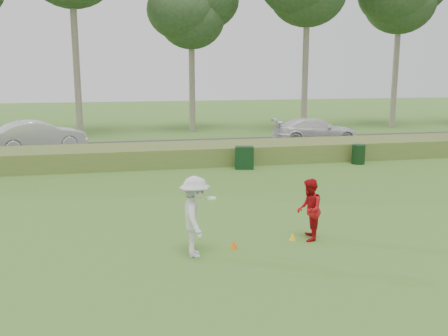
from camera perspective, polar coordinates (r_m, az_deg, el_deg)
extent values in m
plane|color=#3C6D24|center=(13.57, 3.59, -8.66)|extent=(120.00, 120.00, 0.00)
cube|color=#536A2A|center=(24.87, -3.87, 1.62)|extent=(80.00, 3.00, 0.90)
cube|color=#2D2D2D|center=(29.83, -5.26, 2.41)|extent=(80.00, 6.00, 0.06)
cylinder|color=gray|center=(35.49, -16.78, 15.91)|extent=(0.44, 0.44, 15.50)
cylinder|color=gray|center=(37.19, -3.72, 13.03)|extent=(0.44, 0.44, 11.50)
ellipsoid|color=#264120|center=(37.39, -3.78, 17.44)|extent=(6.24, 6.24, 5.28)
cylinder|color=gray|center=(37.37, 9.39, 14.82)|extent=(0.44, 0.44, 14.00)
cylinder|color=gray|center=(42.04, 19.21, 13.61)|extent=(0.44, 0.44, 13.50)
imported|color=silver|center=(12.45, -3.32, -5.58)|extent=(0.83, 1.36, 2.04)
cylinder|color=white|center=(12.39, -1.51, -3.47)|extent=(0.27, 0.27, 0.03)
imported|color=#AF0F13|center=(13.82, 9.72, -4.72)|extent=(0.89, 1.00, 1.71)
cone|color=#ED600C|center=(13.20, 1.13, -8.72)|extent=(0.20, 0.20, 0.22)
cone|color=yellow|center=(13.94, 7.86, -7.73)|extent=(0.20, 0.20, 0.22)
cube|color=black|center=(23.31, 2.34, 1.18)|extent=(0.94, 0.68, 1.06)
cylinder|color=black|center=(25.41, 15.11, 1.53)|extent=(0.83, 0.83, 0.96)
imported|color=silver|center=(30.10, -20.42, 3.50)|extent=(5.41, 3.49, 1.68)
imported|color=silver|center=(31.66, 10.40, 4.24)|extent=(5.46, 2.63, 1.53)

